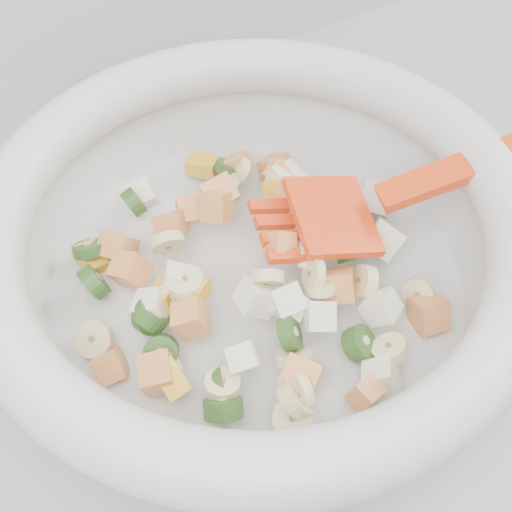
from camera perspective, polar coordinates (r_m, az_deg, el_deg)
counter at (r=0.94m, az=1.46°, el=-19.61°), size 2.00×0.60×0.90m
mixing_bowl at (r=0.50m, az=0.06°, el=0.83°), size 0.50×0.39×0.13m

